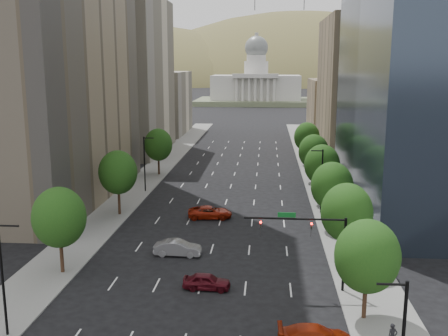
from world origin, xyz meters
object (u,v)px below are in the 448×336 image
(car_red_far, at_px, (210,212))
(capitol, at_px, (256,87))
(traffic_signal, at_px, (317,237))
(car_maroon, at_px, (207,281))
(car_silver, at_px, (178,248))

(car_red_far, bearing_deg, capitol, -6.11)
(traffic_signal, height_order, car_red_far, traffic_signal)
(traffic_signal, xyz_separation_m, car_maroon, (-9.89, -0.43, -4.43))
(capitol, xyz_separation_m, car_silver, (-3.46, -211.99, -7.74))
(capitol, bearing_deg, car_red_far, -90.43)
(car_silver, bearing_deg, car_maroon, -152.34)
(traffic_signal, height_order, car_silver, traffic_signal)
(capitol, distance_m, car_maroon, 220.28)
(traffic_signal, distance_m, capitol, 219.99)
(car_maroon, bearing_deg, car_red_far, 7.72)
(traffic_signal, relative_size, capitol, 0.15)
(car_silver, bearing_deg, traffic_signal, -117.92)
(traffic_signal, height_order, capitol, capitol)
(capitol, relative_size, car_maroon, 13.71)
(traffic_signal, relative_size, car_maroon, 2.08)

